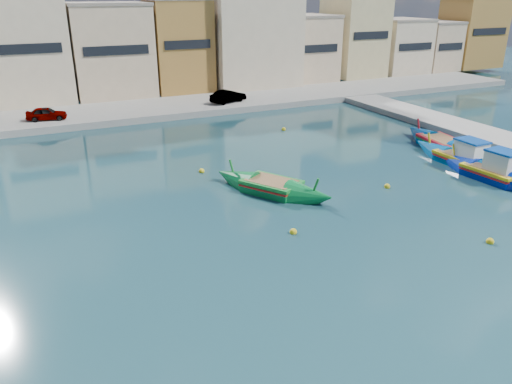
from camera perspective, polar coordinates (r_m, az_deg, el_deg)
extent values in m
plane|color=#112C35|center=(24.08, 16.97, -6.06)|extent=(160.00, 160.00, 0.00)
cube|color=gray|center=(50.77, -7.75, 9.71)|extent=(80.00, 8.00, 0.60)
cube|color=beige|center=(54.72, -24.91, 14.40)|extent=(7.88, 6.24, 9.89)
cube|color=black|center=(51.51, -24.87, 14.61)|extent=(6.30, 0.10, 0.90)
cube|color=#CBB08C|center=(56.12, -16.34, 15.19)|extent=(7.88, 7.44, 8.99)
cube|color=gray|center=(55.83, -16.88, 19.91)|extent=(8.04, 7.59, 0.30)
cube|color=black|center=(52.38, -15.64, 15.32)|extent=(6.30, 0.10, 0.90)
cube|color=#AD7A36|center=(57.13, -8.79, 16.11)|extent=(6.17, 6.13, 9.43)
cube|color=black|center=(54.12, -7.81, 16.35)|extent=(4.93, 0.10, 0.90)
cube|color=tan|center=(60.63, -1.90, 15.07)|extent=(7.31, 7.69, 6.05)
cube|color=gray|center=(60.33, -1.94, 18.07)|extent=(7.46, 7.85, 0.30)
cube|color=black|center=(57.07, -0.28, 14.95)|extent=(5.85, 0.10, 0.90)
cube|color=#CBB08C|center=(63.97, 4.99, 15.98)|extent=(7.54, 7.30, 7.41)
cube|color=gray|center=(63.69, 5.11, 19.43)|extent=(7.69, 7.45, 0.30)
cube|color=black|center=(60.78, 6.81, 15.95)|extent=(6.03, 0.10, 0.90)
cube|color=tan|center=(68.04, 11.12, 16.97)|extent=(6.36, 6.97, 9.63)
cube|color=black|center=(65.19, 13.05, 17.04)|extent=(5.09, 0.10, 0.90)
cube|color=beige|center=(72.54, 15.90, 15.66)|extent=(6.63, 6.70, 6.65)
cube|color=gray|center=(72.29, 16.20, 18.39)|extent=(6.76, 6.83, 0.30)
cube|color=black|center=(69.98, 17.79, 15.54)|extent=(5.30, 0.10, 0.90)
cube|color=#CBB08C|center=(76.97, 19.27, 15.45)|extent=(5.08, 7.51, 6.20)
cube|color=gray|center=(76.73, 19.59, 17.85)|extent=(5.18, 7.66, 0.30)
cube|color=black|center=(74.26, 21.37, 15.22)|extent=(4.06, 0.10, 0.90)
cube|color=#AD7A36|center=(81.26, 23.44, 16.30)|extent=(7.79, 6.00, 9.33)
cube|color=black|center=(79.22, 25.17, 16.28)|extent=(6.23, 0.10, 0.90)
cube|color=beige|center=(60.87, -1.14, 17.92)|extent=(10.00, 10.00, 12.00)
imported|color=#4C1919|center=(46.88, -22.84, 8.26)|extent=(3.49, 1.89, 1.13)
imported|color=#4C1919|center=(50.44, -3.20, 10.87)|extent=(4.03, 2.50, 1.25)
cube|color=#005299|center=(36.45, 22.53, 3.15)|extent=(1.98, 3.54, 0.99)
cone|color=#005299|center=(38.34, 19.39, 4.55)|extent=(1.98, 3.25, 2.54)
cone|color=#005299|center=(34.67, 26.02, 1.74)|extent=(1.98, 3.25, 2.54)
cube|color=yellow|center=(36.33, 22.63, 3.77)|extent=(2.06, 3.74, 0.18)
cube|color=red|center=(36.38, 22.59, 3.50)|extent=(2.08, 3.61, 0.10)
cube|color=olive|center=(36.31, 22.64, 3.89)|extent=(1.69, 3.22, 0.06)
cylinder|color=yellow|center=(38.36, 19.21, 5.59)|extent=(0.14, 0.47, 1.08)
cylinder|color=yellow|center=(34.31, 26.56, 2.60)|extent=(0.14, 0.47, 1.08)
cube|color=white|center=(35.83, 23.36, 4.47)|extent=(1.39, 1.80, 1.09)
cube|color=#0F47A5|center=(35.67, 23.51, 5.39)|extent=(1.47, 1.93, 0.12)
cube|color=#0021A2|center=(34.46, 25.39, 1.67)|extent=(2.35, 3.47, 1.04)
cone|color=#0021A2|center=(35.93, 21.91, 3.09)|extent=(2.33, 3.24, 2.59)
cube|color=yellow|center=(34.33, 25.50, 2.35)|extent=(2.44, 3.66, 0.19)
cube|color=red|center=(34.39, 25.45, 2.06)|extent=(2.45, 3.54, 0.10)
cube|color=olive|center=(34.31, 25.53, 2.48)|extent=(2.01, 3.14, 0.06)
cylinder|color=yellow|center=(35.90, 21.73, 4.23)|extent=(0.19, 0.50, 1.13)
cube|color=white|center=(33.89, 26.33, 3.14)|extent=(1.59, 1.80, 1.14)
cube|color=#0F47A5|center=(33.72, 26.51, 4.15)|extent=(1.68, 1.93, 0.12)
cube|color=#0052A7|center=(39.91, 20.43, 5.01)|extent=(2.60, 3.73, 1.05)
cone|color=#0052A7|center=(42.11, 18.19, 6.21)|extent=(2.56, 3.48, 2.63)
cone|color=#0052A7|center=(37.76, 22.95, 3.81)|extent=(2.56, 3.48, 2.63)
cube|color=#B6131C|center=(39.79, 20.52, 5.61)|extent=(2.71, 3.93, 0.19)
cube|color=#197F33|center=(39.84, 20.48, 5.35)|extent=(2.71, 3.81, 0.10)
cube|color=olive|center=(39.77, 20.53, 5.73)|extent=(2.24, 3.38, 0.06)
cylinder|color=#B6131C|center=(42.17, 18.08, 7.21)|extent=(0.22, 0.51, 1.14)
cylinder|color=#B6131C|center=(37.37, 23.36, 4.66)|extent=(0.22, 0.51, 1.14)
cube|color=#0B7634|center=(29.11, 1.78, 0.36)|extent=(3.36, 3.72, 1.03)
cone|color=#0B7634|center=(30.43, -2.33, 1.44)|extent=(3.26, 3.55, 2.54)
cone|color=#0B7634|center=(27.93, 6.26, -0.62)|extent=(3.26, 3.55, 2.54)
cube|color=#1B872F|center=(28.96, 1.79, 1.15)|extent=(3.52, 3.91, 0.18)
cube|color=red|center=(29.02, 1.78, 0.81)|extent=(3.48, 3.82, 0.10)
cube|color=olive|center=(28.93, 1.79, 1.31)|extent=(2.95, 3.32, 0.06)
cylinder|color=#1B872F|center=(30.35, -2.74, 2.71)|extent=(0.37, 0.49, 1.12)
cylinder|color=#1B872F|center=(27.58, 6.78, 0.55)|extent=(0.37, 0.49, 1.12)
cone|color=#0023A3|center=(35.36, 25.46, 2.21)|extent=(2.60, 3.50, 2.56)
cylinder|color=yellow|center=(35.28, 25.24, 3.34)|extent=(0.23, 0.50, 1.10)
sphere|color=yellow|center=(24.33, 4.29, -4.57)|extent=(0.36, 0.36, 0.36)
sphere|color=yellow|center=(30.81, 14.77, 0.61)|extent=(0.36, 0.36, 0.36)
sphere|color=yellow|center=(42.49, 3.18, 7.17)|extent=(0.36, 0.36, 0.36)
sphere|color=yellow|center=(32.56, -6.23, 2.39)|extent=(0.36, 0.36, 0.36)
sphere|color=yellow|center=(25.80, 25.18, -5.14)|extent=(0.36, 0.36, 0.36)
sphere|color=yellow|center=(37.08, 21.07, 3.47)|extent=(0.36, 0.36, 0.36)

